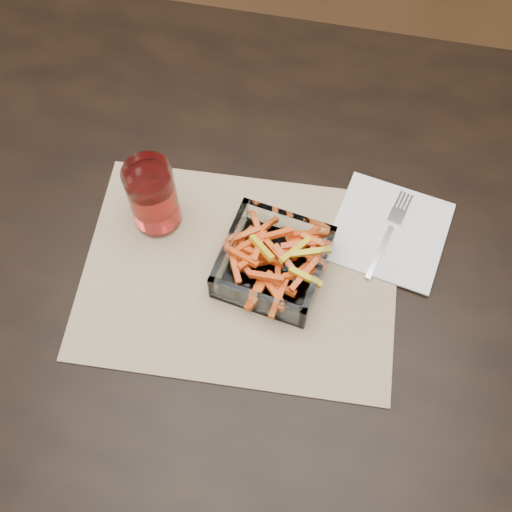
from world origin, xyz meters
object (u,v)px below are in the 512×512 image
(dining_table, at_px, (269,263))
(glass_bowl, at_px, (273,264))
(fork, at_px, (389,231))
(tumbler, at_px, (153,198))

(dining_table, bearing_deg, glass_bowl, -74.66)
(glass_bowl, distance_m, fork, 0.19)
(glass_bowl, bearing_deg, tumbler, 164.45)
(tumbler, bearing_deg, dining_table, 1.14)
(dining_table, relative_size, glass_bowl, 9.96)
(tumbler, bearing_deg, fork, 7.26)
(tumbler, distance_m, fork, 0.35)
(dining_table, distance_m, tumbler, 0.23)
(tumbler, bearing_deg, glass_bowl, -15.55)
(glass_bowl, relative_size, fork, 1.01)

